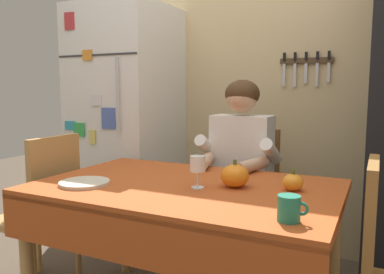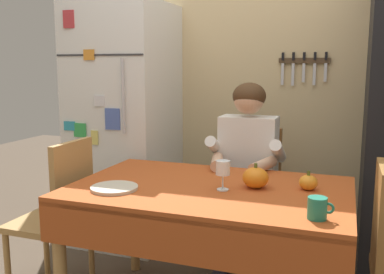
{
  "view_description": "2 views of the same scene",
  "coord_description": "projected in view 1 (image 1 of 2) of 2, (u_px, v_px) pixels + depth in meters",
  "views": [
    {
      "loc": [
        0.81,
        -1.5,
        1.18
      ],
      "look_at": [
        -0.06,
        0.29,
        0.94
      ],
      "focal_mm": 36.14,
      "sensor_mm": 36.0,
      "label": 1
    },
    {
      "loc": [
        0.64,
        -1.94,
        1.35
      ],
      "look_at": [
        -0.14,
        0.21,
        0.97
      ],
      "focal_mm": 40.45,
      "sensor_mm": 36.0,
      "label": 2
    }
  ],
  "objects": [
    {
      "name": "pumpkin_large",
      "position": [
        235.0,
        176.0,
        1.77
      ],
      "size": [
        0.13,
        0.13,
        0.13
      ],
      "color": "orange",
      "rests_on": "dining_table"
    },
    {
      "name": "refrigerator",
      "position": [
        127.0,
        127.0,
        2.99
      ],
      "size": [
        0.68,
        0.71,
        1.8
      ],
      "color": "white",
      "rests_on": "ground"
    },
    {
      "name": "wine_glass",
      "position": [
        198.0,
        165.0,
        1.74
      ],
      "size": [
        0.07,
        0.07,
        0.15
      ],
      "color": "white",
      "rests_on": "dining_table"
    },
    {
      "name": "back_wall_assembly",
      "position": [
        268.0,
        74.0,
        2.86
      ],
      "size": [
        3.7,
        0.13,
        2.6
      ],
      "color": "#D1B784",
      "rests_on": "ground"
    },
    {
      "name": "coffee_mug",
      "position": [
        289.0,
        208.0,
        1.31
      ],
      "size": [
        0.11,
        0.08,
        0.09
      ],
      "color": "#237F66",
      "rests_on": "dining_table"
    },
    {
      "name": "pumpkin_medium",
      "position": [
        293.0,
        182.0,
        1.71
      ],
      "size": [
        0.09,
        0.09,
        0.1
      ],
      "color": "orange",
      "rests_on": "dining_table"
    },
    {
      "name": "serving_tray",
      "position": [
        85.0,
        183.0,
        1.82
      ],
      "size": [
        0.24,
        0.24,
        0.02
      ],
      "primitive_type": "cylinder",
      "color": "beige",
      "rests_on": "dining_table"
    },
    {
      "name": "chair_behind_person",
      "position": [
        247.0,
        194.0,
        2.52
      ],
      "size": [
        0.4,
        0.4,
        0.93
      ],
      "color": "brown",
      "rests_on": "ground"
    },
    {
      "name": "seated_person",
      "position": [
        238.0,
        165.0,
        2.32
      ],
      "size": [
        0.47,
        0.55,
        1.25
      ],
      "color": "#38384C",
      "rests_on": "ground"
    },
    {
      "name": "dining_table",
      "position": [
        184.0,
        202.0,
        1.82
      ],
      "size": [
        1.4,
        0.9,
        0.74
      ],
      "color": "tan",
      "rests_on": "ground"
    },
    {
      "name": "chair_left_side",
      "position": [
        44.0,
        208.0,
        2.22
      ],
      "size": [
        0.4,
        0.4,
        0.93
      ],
      "color": "tan",
      "rests_on": "ground"
    }
  ]
}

